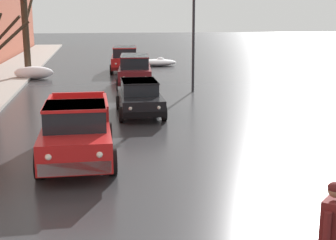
{
  "coord_description": "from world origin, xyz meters",
  "views": [
    {
      "loc": [
        -0.6,
        -5.61,
        4.11
      ],
      "look_at": [
        1.48,
        7.27,
        1.12
      ],
      "focal_mm": 49.43,
      "sensor_mm": 36.0,
      "label": 1
    }
  ],
  "objects": [
    {
      "name": "snow_bank_near_corner_left",
      "position": [
        -4.46,
        25.18,
        0.39
      ],
      "size": [
        2.46,
        1.02,
        0.82
      ],
      "color": "white",
      "rests_on": "ground"
    },
    {
      "name": "sedan_black_parked_kerbside_close",
      "position": [
        1.25,
        13.33,
        0.75
      ],
      "size": [
        1.9,
        4.1,
        1.42
      ],
      "color": "black",
      "rests_on": "ground"
    },
    {
      "name": "suv_red_parked_far_down_block",
      "position": [
        1.65,
        28.15,
        0.99
      ],
      "size": [
        2.33,
        4.67,
        1.82
      ],
      "color": "red",
      "rests_on": "ground"
    },
    {
      "name": "pedestrian_with_coffee",
      "position": [
        2.78,
        0.17,
        1.04
      ],
      "size": [
        0.53,
        0.56,
        1.76
      ],
      "color": "brown",
      "rests_on": "ground"
    },
    {
      "name": "snow_bank_along_left_kerb",
      "position": [
        4.55,
        31.67,
        0.28
      ],
      "size": [
        3.12,
        1.47,
        0.69
      ],
      "color": "white",
      "rests_on": "ground"
    },
    {
      "name": "street_lamp_post",
      "position": [
        4.68,
        18.71,
        3.22
      ],
      "size": [
        0.44,
        0.24,
        5.73
      ],
      "color": "#28282D",
      "rests_on": "ground"
    },
    {
      "name": "pickup_truck_red_approaching_near_lane",
      "position": [
        -1.13,
        7.37,
        0.88
      ],
      "size": [
        2.09,
        5.05,
        1.76
      ],
      "color": "red",
      "rests_on": "ground"
    },
    {
      "name": "suv_maroon_parked_kerbside_mid",
      "position": [
        1.74,
        20.98,
        0.99
      ],
      "size": [
        2.32,
        4.67,
        1.82
      ],
      "color": "maroon",
      "rests_on": "ground"
    },
    {
      "name": "bare_tree_far_down_block",
      "position": [
        -4.95,
        26.22,
        3.15
      ],
      "size": [
        2.56,
        3.01,
        6.03
      ],
      "color": "#382B1E",
      "rests_on": "ground"
    }
  ]
}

